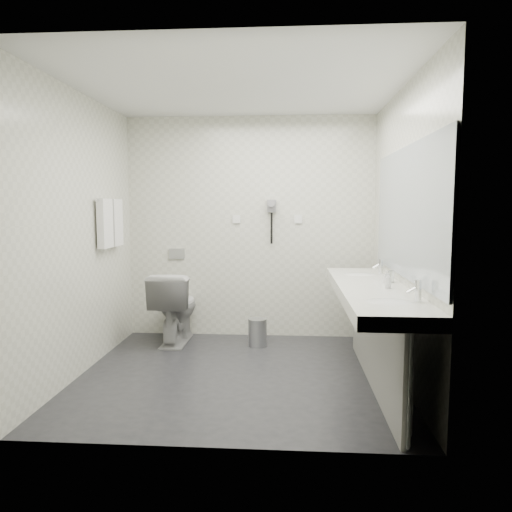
{
  "coord_description": "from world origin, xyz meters",
  "views": [
    {
      "loc": [
        0.44,
        -4.07,
        1.5
      ],
      "look_at": [
        0.15,
        0.15,
        1.05
      ],
      "focal_mm": 33.09,
      "sensor_mm": 36.0,
      "label": 1
    }
  ],
  "objects": [
    {
      "name": "wall_left",
      "position": [
        -1.4,
        0.0,
        1.25
      ],
      "size": [
        0.0,
        2.6,
        2.6
      ],
      "primitive_type": "plane",
      "rotation": [
        1.57,
        0.0,
        1.57
      ],
      "color": "silver",
      "rests_on": "floor"
    },
    {
      "name": "towel_near",
      "position": [
        -1.34,
        0.41,
        1.33
      ],
      "size": [
        0.07,
        0.24,
        0.48
      ],
      "primitive_type": "cube",
      "color": "white",
      "rests_on": "towel_rail"
    },
    {
      "name": "dryer_barrel",
      "position": [
        0.25,
        1.2,
        1.53
      ],
      "size": [
        0.08,
        0.14,
        0.08
      ],
      "primitive_type": "cylinder",
      "rotation": [
        1.57,
        0.0,
        0.0
      ],
      "color": "gray",
      "rests_on": "dryer_cradle"
    },
    {
      "name": "mirror",
      "position": [
        1.39,
        -0.2,
        1.45
      ],
      "size": [
        0.02,
        2.2,
        1.05
      ],
      "primitive_type": "cube",
      "color": "#B2BCC6",
      "rests_on": "wall_right"
    },
    {
      "name": "dryer_cradle",
      "position": [
        0.25,
        1.27,
        1.5
      ],
      "size": [
        0.1,
        0.04,
        0.14
      ],
      "primitive_type": "cube",
      "color": "gray",
      "rests_on": "wall_back"
    },
    {
      "name": "towel_far",
      "position": [
        -1.34,
        0.69,
        1.33
      ],
      "size": [
        0.07,
        0.24,
        0.48
      ],
      "primitive_type": "cube",
      "color": "white",
      "rests_on": "towel_rail"
    },
    {
      "name": "basin_near",
      "position": [
        1.12,
        -0.85,
        0.83
      ],
      "size": [
        0.4,
        0.31,
        0.05
      ],
      "primitive_type": "ellipsoid",
      "color": "white",
      "rests_on": "vanity_counter"
    },
    {
      "name": "towel_rail",
      "position": [
        -1.35,
        0.55,
        1.55
      ],
      "size": [
        0.02,
        0.62,
        0.02
      ],
      "primitive_type": "cylinder",
      "rotation": [
        1.57,
        0.0,
        0.0
      ],
      "color": "silver",
      "rests_on": "wall_left"
    },
    {
      "name": "wall_back",
      "position": [
        0.0,
        1.3,
        1.25
      ],
      "size": [
        2.8,
        0.0,
        2.8
      ],
      "primitive_type": "plane",
      "rotation": [
        1.57,
        0.0,
        0.0
      ],
      "color": "silver",
      "rests_on": "floor"
    },
    {
      "name": "basin_far",
      "position": [
        1.12,
        0.45,
        0.83
      ],
      "size": [
        0.4,
        0.31,
        0.05
      ],
      "primitive_type": "ellipsoid",
      "color": "white",
      "rests_on": "vanity_counter"
    },
    {
      "name": "soap_bottle_c",
      "position": [
        1.23,
        -0.32,
        0.91
      ],
      "size": [
        0.05,
        0.05,
        0.12
      ],
      "primitive_type": "imported",
      "rotation": [
        0.0,
        0.0,
        0.15
      ],
      "color": "silver",
      "rests_on": "vanity_counter"
    },
    {
      "name": "soap_bottle_a",
      "position": [
        1.26,
        -0.08,
        0.91
      ],
      "size": [
        0.06,
        0.06,
        0.11
      ],
      "primitive_type": "imported",
      "rotation": [
        0.0,
        0.0,
        0.23
      ],
      "color": "silver",
      "rests_on": "vanity_counter"
    },
    {
      "name": "bin_lid",
      "position": [
        0.12,
        0.88,
        0.29
      ],
      "size": [
        0.2,
        0.2,
        0.02
      ],
      "primitive_type": "cylinder",
      "color": "#B2B5BA",
      "rests_on": "pedal_bin"
    },
    {
      "name": "vanity_post_near",
      "position": [
        1.18,
        -1.24,
        0.38
      ],
      "size": [
        0.06,
        0.06,
        0.75
      ],
      "primitive_type": "cylinder",
      "color": "silver",
      "rests_on": "floor"
    },
    {
      "name": "vanity_counter",
      "position": [
        1.12,
        -0.2,
        0.8
      ],
      "size": [
        0.55,
        2.2,
        0.1
      ],
      "primitive_type": "cube",
      "color": "white",
      "rests_on": "floor"
    },
    {
      "name": "pedal_bin",
      "position": [
        0.12,
        0.88,
        0.14
      ],
      "size": [
        0.26,
        0.26,
        0.28
      ],
      "primitive_type": "cylinder",
      "rotation": [
        0.0,
        0.0,
        0.36
      ],
      "color": "#B2B5BA",
      "rests_on": "floor"
    },
    {
      "name": "ceiling",
      "position": [
        0.0,
        0.0,
        2.5
      ],
      "size": [
        2.8,
        2.8,
        0.0
      ],
      "primitive_type": "plane",
      "rotation": [
        3.14,
        0.0,
        0.0
      ],
      "color": "silver",
      "rests_on": "wall_back"
    },
    {
      "name": "glass_left",
      "position": [
        1.32,
        -0.01,
        0.9
      ],
      "size": [
        0.07,
        0.07,
        0.1
      ],
      "primitive_type": "cylinder",
      "rotation": [
        0.0,
        0.0,
        -0.28
      ],
      "color": "silver",
      "rests_on": "vanity_counter"
    },
    {
      "name": "switch_plate_b",
      "position": [
        0.55,
        1.29,
        1.35
      ],
      "size": [
        0.09,
        0.02,
        0.09
      ],
      "primitive_type": "cube",
      "color": "white",
      "rests_on": "wall_back"
    },
    {
      "name": "faucet_near",
      "position": [
        1.32,
        -0.85,
        0.92
      ],
      "size": [
        0.04,
        0.04,
        0.15
      ],
      "primitive_type": "cylinder",
      "color": "silver",
      "rests_on": "vanity_counter"
    },
    {
      "name": "faucet_far",
      "position": [
        1.32,
        0.45,
        0.92
      ],
      "size": [
        0.04,
        0.04,
        0.15
      ],
      "primitive_type": "cylinder",
      "color": "silver",
      "rests_on": "vanity_counter"
    },
    {
      "name": "vanity_post_far",
      "position": [
        1.18,
        0.84,
        0.38
      ],
      "size": [
        0.06,
        0.06,
        0.75
      ],
      "primitive_type": "cylinder",
      "color": "silver",
      "rests_on": "floor"
    },
    {
      "name": "floor",
      "position": [
        0.0,
        0.0,
        0.0
      ],
      "size": [
        2.8,
        2.8,
        0.0
      ],
      "primitive_type": "plane",
      "color": "#232327",
      "rests_on": "ground"
    },
    {
      "name": "switch_plate_a",
      "position": [
        -0.15,
        1.29,
        1.35
      ],
      "size": [
        0.09,
        0.02,
        0.09
      ],
      "primitive_type": "cube",
      "color": "white",
      "rests_on": "wall_back"
    },
    {
      "name": "wall_right",
      "position": [
        1.4,
        0.0,
        1.25
      ],
      "size": [
        0.0,
        2.6,
        2.6
      ],
      "primitive_type": "plane",
      "rotation": [
        1.57,
        0.0,
        -1.57
      ],
      "color": "silver",
      "rests_on": "floor"
    },
    {
      "name": "dryer_cord",
      "position": [
        0.25,
        1.26,
        1.25
      ],
      "size": [
        0.02,
        0.02,
        0.35
      ],
      "primitive_type": "cylinder",
      "color": "black",
      "rests_on": "dryer_cradle"
    },
    {
      "name": "vanity_panel",
      "position": [
        1.15,
        -0.2,
        0.38
      ],
      "size": [
        0.03,
        2.15,
        0.75
      ],
      "primitive_type": "cube",
      "color": "gray",
      "rests_on": "floor"
    },
    {
      "name": "wall_front",
      "position": [
        0.0,
        -1.3,
        1.25
      ],
      "size": [
        2.8,
        0.0,
        2.8
      ],
      "primitive_type": "plane",
      "rotation": [
        -1.57,
        0.0,
        0.0
      ],
      "color": "silver",
      "rests_on": "floor"
    },
    {
      "name": "flush_plate",
      "position": [
        -0.85,
        1.29,
        0.95
      ],
      "size": [
        0.18,
        0.02,
        0.12
      ],
      "primitive_type": "cube",
      "color": "#B2B5BA",
      "rests_on": "wall_back"
    },
    {
      "name": "toilet",
      "position": [
        -0.8,
        0.96,
        0.39
      ],
      "size": [
        0.45,
        0.78,
        0.79
      ],
      "primitive_type": "imported",
      "rotation": [
        0.0,
        0.0,
        3.13
      ],
      "color": "white",
      "rests_on": "floor"
    }
  ]
}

